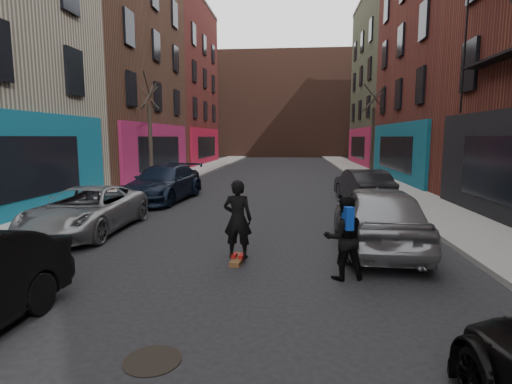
% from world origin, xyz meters
% --- Properties ---
extents(sidewalk_left, '(2.50, 84.00, 0.13)m').
position_xyz_m(sidewalk_left, '(-6.25, 30.00, 0.07)').
color(sidewalk_left, gray).
rests_on(sidewalk_left, ground).
extents(sidewalk_right, '(2.50, 84.00, 0.13)m').
position_xyz_m(sidewalk_right, '(6.25, 30.00, 0.07)').
color(sidewalk_right, gray).
rests_on(sidewalk_right, ground).
extents(building_far, '(40.00, 10.00, 14.00)m').
position_xyz_m(building_far, '(0.00, 56.00, 7.00)').
color(building_far, '#47281E').
rests_on(building_far, ground).
extents(tree_left_far, '(2.00, 2.00, 6.50)m').
position_xyz_m(tree_left_far, '(-6.20, 18.00, 3.38)').
color(tree_left_far, black).
rests_on(tree_left_far, sidewalk_left).
extents(tree_right_far, '(2.00, 2.00, 6.80)m').
position_xyz_m(tree_right_far, '(6.20, 24.00, 3.53)').
color(tree_right_far, black).
rests_on(tree_right_far, sidewalk_right).
extents(parked_left_far, '(2.18, 4.62, 1.28)m').
position_xyz_m(parked_left_far, '(-4.60, 8.33, 0.64)').
color(parked_left_far, gray).
rests_on(parked_left_far, ground).
extents(parked_left_end, '(2.56, 5.31, 1.49)m').
position_xyz_m(parked_left_end, '(-4.26, 14.05, 0.75)').
color(parked_left_end, black).
rests_on(parked_left_end, ground).
extents(parked_right_far, '(2.06, 4.70, 1.58)m').
position_xyz_m(parked_right_far, '(3.20, 7.41, 0.79)').
color(parked_right_far, gray).
rests_on(parked_right_far, ground).
extents(parked_right_end, '(1.96, 4.33, 1.38)m').
position_xyz_m(parked_right_end, '(4.02, 14.38, 0.69)').
color(parked_right_end, black).
rests_on(parked_right_end, ground).
extents(skateboard, '(0.28, 0.81, 0.10)m').
position_xyz_m(skateboard, '(0.00, 6.03, 0.05)').
color(skateboard, brown).
rests_on(skateboard, ground).
extents(skateboarder, '(0.64, 0.45, 1.69)m').
position_xyz_m(skateboarder, '(0.00, 6.03, 0.94)').
color(skateboarder, black).
rests_on(skateboarder, skateboard).
extents(pedestrian, '(0.88, 0.74, 1.58)m').
position_xyz_m(pedestrian, '(2.13, 5.20, 0.80)').
color(pedestrian, black).
rests_on(pedestrian, ground).
extents(manhole, '(0.92, 0.92, 0.01)m').
position_xyz_m(manhole, '(-0.50, 2.12, 0.01)').
color(manhole, black).
rests_on(manhole, ground).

